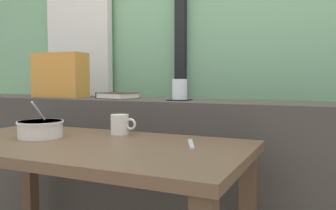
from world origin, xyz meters
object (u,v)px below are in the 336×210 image
(coaster_square, at_px, (180,100))
(fork_utensil, at_px, (191,144))
(soup_bowl, at_px, (40,129))
(ceramic_mug, at_px, (121,124))
(closed_book, at_px, (117,96))
(juice_glass, at_px, (180,90))
(breakfast_table, at_px, (85,173))
(throw_pillow, at_px, (60,75))

(coaster_square, distance_m, fork_utensil, 0.50)
(coaster_square, relative_size, soup_bowl, 0.55)
(soup_bowl, xyz_separation_m, ceramic_mug, (0.25, 0.20, 0.01))
(closed_book, distance_m, ceramic_mug, 0.45)
(juice_glass, height_order, closed_book, juice_glass)
(juice_glass, xyz_separation_m, fork_utensil, (0.22, -0.43, -0.18))
(closed_book, bearing_deg, juice_glass, -3.74)
(juice_glass, bearing_deg, breakfast_table, -105.73)
(breakfast_table, bearing_deg, ceramic_mug, 83.40)
(breakfast_table, bearing_deg, closed_book, 111.33)
(juice_glass, distance_m, fork_utensil, 0.52)
(throw_pillow, distance_m, ceramic_mug, 0.78)
(breakfast_table, height_order, fork_utensil, fork_utensil)
(coaster_square, relative_size, closed_book, 0.44)
(juice_glass, distance_m, throw_pillow, 0.79)
(juice_glass, bearing_deg, fork_utensil, -62.56)
(juice_glass, distance_m, closed_book, 0.38)
(soup_bowl, bearing_deg, ceramic_mug, 38.65)
(throw_pillow, height_order, soup_bowl, throw_pillow)
(closed_book, xyz_separation_m, soup_bowl, (-0.00, -0.56, -0.11))
(coaster_square, relative_size, juice_glass, 0.99)
(coaster_square, xyz_separation_m, ceramic_mug, (-0.13, -0.34, -0.09))
(breakfast_table, relative_size, coaster_square, 12.14)
(throw_pillow, bearing_deg, soup_bowl, -55.12)
(coaster_square, bearing_deg, throw_pillow, 177.30)
(throw_pillow, distance_m, soup_bowl, 0.74)
(closed_book, distance_m, fork_utensil, 0.77)
(fork_utensil, bearing_deg, juice_glass, 93.79)
(juice_glass, height_order, ceramic_mug, juice_glass)
(juice_glass, xyz_separation_m, throw_pillow, (-0.78, 0.04, 0.08))
(fork_utensil, bearing_deg, soup_bowl, 166.33)
(closed_book, relative_size, throw_pillow, 0.70)
(soup_bowl, relative_size, fork_utensil, 1.07)
(coaster_square, xyz_separation_m, closed_book, (-0.38, 0.02, 0.01))
(breakfast_table, xyz_separation_m, coaster_square, (0.15, 0.55, 0.25))
(coaster_square, distance_m, closed_book, 0.38)
(coaster_square, height_order, fork_utensil, coaster_square)
(breakfast_table, xyz_separation_m, ceramic_mug, (0.02, 0.21, 0.16))
(coaster_square, distance_m, throw_pillow, 0.80)
(juice_glass, relative_size, ceramic_mug, 0.89)
(breakfast_table, distance_m, fork_utensil, 0.41)
(throw_pillow, bearing_deg, coaster_square, -2.70)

